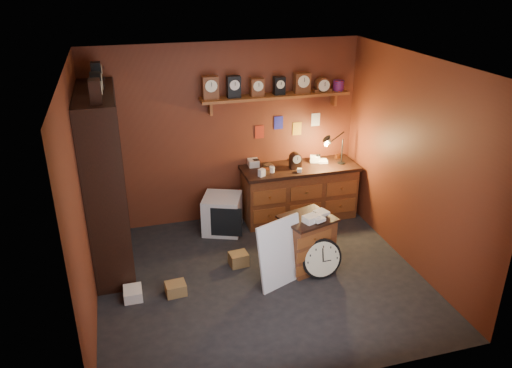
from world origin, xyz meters
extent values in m
plane|color=black|center=(0.00, 0.00, 0.00)|extent=(4.00, 4.00, 0.00)
cube|color=maroon|center=(0.00, 1.80, 1.35)|extent=(4.00, 0.02, 2.70)
cube|color=maroon|center=(0.00, -1.80, 1.35)|extent=(4.00, 0.02, 2.70)
cube|color=maroon|center=(-2.00, 0.00, 1.35)|extent=(0.02, 3.60, 2.70)
cube|color=maroon|center=(2.00, 0.00, 1.35)|extent=(0.02, 3.60, 2.70)
cube|color=beige|center=(0.00, 0.00, 2.70)|extent=(4.00, 3.60, 0.02)
cube|color=brown|center=(0.70, 1.65, 1.92)|extent=(2.20, 0.30, 0.04)
cube|color=brown|center=(-0.25, 1.72, 1.80)|extent=(0.04, 0.16, 0.20)
cube|color=brown|center=(1.65, 1.72, 1.80)|extent=(0.04, 0.16, 0.20)
cylinder|color=#B21419|center=(1.68, 1.65, 2.02)|extent=(0.16, 0.16, 0.15)
cube|color=#9C2413|center=(0.15, 1.79, 1.35)|extent=(0.14, 0.01, 0.20)
cube|color=#1B1C94|center=(0.45, 1.79, 1.47)|extent=(0.14, 0.01, 0.20)
cube|color=#C88919|center=(0.75, 1.79, 1.35)|extent=(0.14, 0.01, 0.20)
cube|color=silver|center=(1.05, 1.79, 1.47)|extent=(0.14, 0.01, 0.20)
cube|color=black|center=(-1.98, 0.98, 1.15)|extent=(0.03, 1.60, 2.30)
cube|color=black|center=(-1.75, 0.20, 1.15)|extent=(0.45, 0.03, 2.30)
cube|color=black|center=(-1.75, 1.76, 1.15)|extent=(0.45, 0.03, 2.30)
cube|color=black|center=(-1.75, 0.98, 0.05)|extent=(0.43, 1.54, 0.03)
cube|color=black|center=(-1.75, 0.98, 0.55)|extent=(0.43, 1.54, 0.03)
cube|color=black|center=(-1.75, 0.98, 1.00)|extent=(0.43, 1.54, 0.03)
cube|color=black|center=(-1.75, 0.98, 1.45)|extent=(0.43, 1.54, 0.03)
cube|color=black|center=(-1.75, 0.98, 1.90)|extent=(0.43, 1.54, 0.03)
cube|color=black|center=(-1.75, 0.98, 2.28)|extent=(0.43, 1.54, 0.03)
cube|color=brown|center=(1.05, 1.48, 0.40)|extent=(1.72, 0.60, 0.80)
cube|color=black|center=(1.05, 1.48, 0.82)|extent=(1.78, 0.66, 0.05)
cube|color=brown|center=(1.05, 1.18, 0.40)|extent=(1.64, 0.02, 0.52)
cylinder|color=black|center=(1.71, 1.43, 0.86)|extent=(0.12, 0.12, 0.02)
cylinder|color=black|center=(1.71, 1.43, 1.05)|extent=(0.02, 0.02, 0.38)
cylinder|color=black|center=(1.59, 1.40, 1.29)|extent=(0.27, 0.09, 0.14)
cone|color=black|center=(1.45, 1.37, 1.25)|extent=(0.18, 0.14, 0.18)
cube|color=brown|center=(0.66, 0.13, 0.34)|extent=(0.71, 0.64, 0.69)
cube|color=black|center=(0.66, 0.13, 0.70)|extent=(0.76, 0.69, 0.03)
cube|color=brown|center=(0.66, -0.12, 0.34)|extent=(0.51, 0.17, 0.59)
cylinder|color=black|center=(0.75, -0.15, 0.26)|extent=(0.53, 0.17, 0.53)
cylinder|color=#F3EDC2|center=(0.75, -0.18, 0.27)|extent=(0.46, 0.10, 0.46)
cube|color=black|center=(0.75, -0.19, 0.34)|extent=(0.01, 0.04, 0.17)
cube|color=black|center=(0.81, -0.19, 0.24)|extent=(0.12, 0.01, 0.01)
cube|color=silver|center=(0.21, -0.14, 0.00)|extent=(0.67, 0.42, 0.87)
cube|color=silver|center=(-0.20, 1.36, 0.28)|extent=(0.69, 0.69, 0.56)
cube|color=black|center=(-0.20, 1.09, 0.28)|extent=(0.43, 0.19, 0.44)
cube|color=olive|center=(-1.08, -0.03, 0.07)|extent=(0.25, 0.22, 0.15)
cube|color=white|center=(-1.58, 0.03, 0.06)|extent=(0.22, 0.26, 0.13)
cube|color=olive|center=(-0.19, 0.38, 0.09)|extent=(0.25, 0.22, 0.18)
camera|label=1|loc=(-1.51, -5.10, 3.67)|focal=35.00mm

